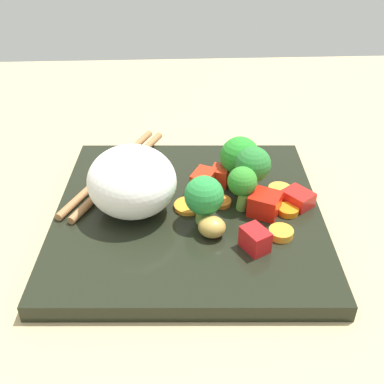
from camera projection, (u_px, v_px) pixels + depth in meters
The scene contains 20 objects.
ground_plane at pixel (188, 228), 51.64cm from camera, with size 110.00×110.00×2.00cm, color tan.
square_plate at pixel (188, 214), 50.58cm from camera, with size 28.16×28.16×1.78cm, color black.
rice_mound at pixel (132, 183), 47.55cm from camera, with size 9.44×9.12×7.14cm, color white.
broccoli_floret_0 at pixel (253, 165), 50.67cm from camera, with size 3.99×3.99×5.65cm.
broccoli_floret_1 at pixel (204, 197), 46.49cm from camera, with size 4.00×4.00×5.21cm.
broccoli_floret_2 at pixel (243, 185), 48.24cm from camera, with size 3.15×3.15×4.84cm.
broccoli_floret_3 at pixel (240, 157), 52.87cm from camera, with size 4.56×4.56×5.53cm.
carrot_slice_0 at pixel (288, 210), 49.12cm from camera, with size 2.23×2.23×0.70cm, color orange.
carrot_slice_1 at pixel (280, 190), 52.40cm from camera, with size 2.62×2.62×0.61cm, color orange.
carrot_slice_2 at pixel (281, 233), 45.92cm from camera, with size 2.43×2.43×0.77cm, color orange.
carrot_slice_3 at pixel (190, 206), 49.98cm from camera, with size 3.09×3.09×0.46cm, color orange.
carrot_slice_4 at pixel (266, 199), 50.79cm from camera, with size 2.39×2.39×0.73cm, color orange.
carrot_slice_5 at pixel (220, 202), 50.59cm from camera, with size 2.35×2.35×0.47cm, color orange.
pepper_chunk_0 at pixel (203, 181), 52.46cm from camera, with size 2.99×2.17×2.24cm, color red.
pepper_chunk_1 at pixel (220, 176), 53.39cm from camera, with size 2.21×1.94×2.16cm, color red.
pepper_chunk_2 at pixel (255, 239), 43.96cm from camera, with size 2.66×1.97×2.23cm, color red.
pepper_chunk_3 at pixel (265, 204), 48.64cm from camera, with size 3.02×2.88×2.34cm, color red.
pepper_chunk_4 at pixel (297, 196), 50.50cm from camera, with size 3.01×2.44×1.62cm, color red.
chicken_piece_1 at pixel (212, 227), 45.66cm from camera, with size 2.76×2.51×2.07cm, color #B69342.
chopstick_pair at pixel (116, 171), 55.57cm from camera, with size 11.07×19.70×0.87cm.
Camera 1 is at (-1.67, -40.52, 31.21)cm, focal length 43.62 mm.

